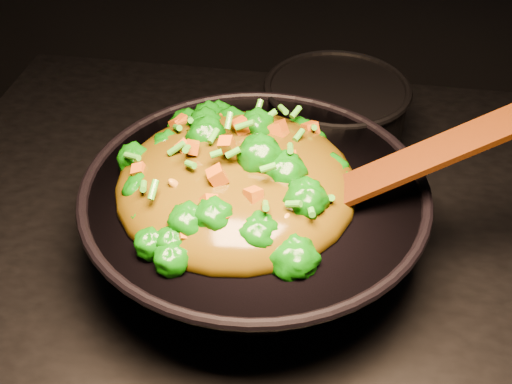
# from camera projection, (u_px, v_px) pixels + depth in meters

# --- Properties ---
(wok) EXTENTS (0.51, 0.51, 0.11)m
(wok) POSITION_uv_depth(u_px,v_px,m) (255.00, 222.00, 0.78)
(wok) COLOR black
(wok) RESTS_ON stovetop
(stir_fry) EXTENTS (0.35, 0.35, 0.10)m
(stir_fry) POSITION_uv_depth(u_px,v_px,m) (236.00, 156.00, 0.71)
(stir_fry) COLOR #0D5E06
(stir_fry) RESTS_ON wok
(spatula) EXTENTS (0.27, 0.13, 0.12)m
(spatula) POSITION_uv_depth(u_px,v_px,m) (406.00, 165.00, 0.70)
(spatula) COLOR #3E1908
(spatula) RESTS_ON wok
(back_pot) EXTENTS (0.22, 0.22, 0.12)m
(back_pot) POSITION_uv_depth(u_px,v_px,m) (335.00, 118.00, 0.95)
(back_pot) COLOR black
(back_pot) RESTS_ON stovetop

